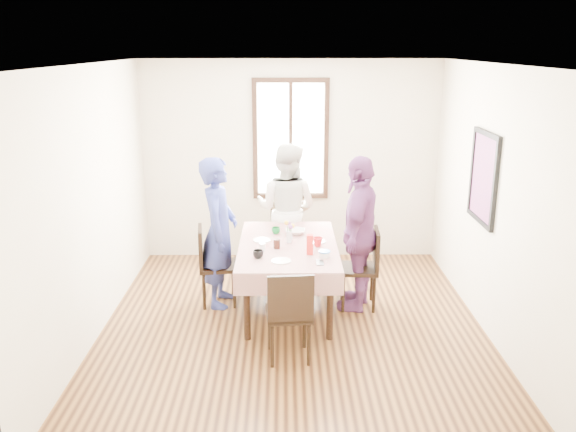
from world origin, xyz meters
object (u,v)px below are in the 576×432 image
Objects in this scene: chair_far at (287,239)px; person_far at (287,210)px; chair_right at (358,268)px; person_right at (358,233)px; dining_table at (288,277)px; chair_left at (218,266)px; person_left at (219,232)px; chair_near at (289,313)px.

person_far is (0.00, -0.02, 0.40)m from chair_far.
chair_right is 0.42m from person_right.
chair_far reaches higher than dining_table.
chair_left reaches higher than dining_table.
person_far is (0.77, 0.93, 0.00)m from person_left.
person_far is at bearing 41.29° from chair_right.
person_right is (0.77, -1.03, 0.02)m from person_far.
chair_left is at bearing 117.46° from chair_near.
person_far is at bearing 90.00° from dining_table.
person_far reaches higher than chair_left.
person_right reaches higher than person_left.
chair_right is 0.53× the size of person_far.
person_right reaches higher than chair_near.
dining_table is 0.94× the size of person_far.
person_far is at bearing 85.05° from chair_near.
dining_table is at bearing -97.01° from person_left.
person_right is (1.54, -0.10, 0.02)m from person_left.
chair_far is 0.40m from person_far.
chair_left is 1.00× the size of chair_right.
person_far is (-0.79, 1.03, 0.40)m from chair_right.
chair_near is at bearing 112.19° from person_far.
chair_far is (-0.00, 1.10, 0.08)m from dining_table.
chair_near is (-0.00, -2.20, 0.00)m from chair_far.
person_far is (-0.00, 1.08, 0.48)m from dining_table.
chair_left is 1.00× the size of chair_near.
person_right is (0.77, 0.05, 0.50)m from dining_table.
person_left reaches higher than chair_far.
chair_left is 1.59m from chair_right.
dining_table is 0.80m from chair_right.
chair_near is (0.79, -1.25, 0.00)m from chair_left.
chair_near is 0.53× the size of person_far.
dining_table is 0.94× the size of person_left.
dining_table is 1.76× the size of chair_left.
person_right reaches higher than chair_left.
person_right reaches higher than chair_far.
person_left is 1.21m from person_far.
person_right is at bearing 51.16° from chair_near.
dining_table is 0.92× the size of person_right.
chair_far is at bearing 85.05° from chair_near.
chair_near is 2.21m from person_far.
chair_left and chair_right have the same top height.
person_right is at bearing 3.70° from dining_table.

